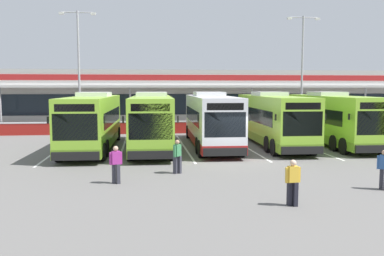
% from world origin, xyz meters
% --- Properties ---
extents(ground_plane, '(200.00, 200.00, 0.00)m').
position_xyz_m(ground_plane, '(0.00, 0.00, 0.00)').
color(ground_plane, '#605E5B').
extents(terminal_building, '(70.00, 13.00, 6.00)m').
position_xyz_m(terminal_building, '(-0.00, 26.91, 3.01)').
color(terminal_building, silver).
rests_on(terminal_building, ground).
extents(red_barrier_wall, '(60.00, 0.40, 1.10)m').
position_xyz_m(red_barrier_wall, '(0.00, 14.50, 0.56)').
color(red_barrier_wall, maroon).
rests_on(red_barrier_wall, ground).
extents(coach_bus_leftmost, '(3.15, 12.22, 3.78)m').
position_xyz_m(coach_bus_leftmost, '(-8.23, 5.63, 1.79)').
color(coach_bus_leftmost, '#8CC633').
rests_on(coach_bus_leftmost, ground).
extents(coach_bus_left_centre, '(3.15, 12.22, 3.78)m').
position_xyz_m(coach_bus_left_centre, '(-4.33, 5.51, 1.79)').
color(coach_bus_left_centre, '#8CC633').
rests_on(coach_bus_left_centre, ground).
extents(coach_bus_centre, '(3.15, 12.22, 3.78)m').
position_xyz_m(coach_bus_centre, '(-0.24, 6.08, 1.79)').
color(coach_bus_centre, silver).
rests_on(coach_bus_centre, ground).
extents(coach_bus_right_centre, '(3.15, 12.22, 3.78)m').
position_xyz_m(coach_bus_right_centre, '(4.23, 6.16, 1.79)').
color(coach_bus_right_centre, '#8CC633').
rests_on(coach_bus_right_centre, ground).
extents(coach_bus_rightmost, '(3.15, 12.22, 3.78)m').
position_xyz_m(coach_bus_rightmost, '(8.64, 6.16, 1.79)').
color(coach_bus_rightmost, '#8CC633').
rests_on(coach_bus_rightmost, ground).
extents(bay_stripe_far_west, '(0.14, 13.00, 0.01)m').
position_xyz_m(bay_stripe_far_west, '(-10.50, 6.00, 0.00)').
color(bay_stripe_far_west, silver).
rests_on(bay_stripe_far_west, ground).
extents(bay_stripe_west, '(0.14, 13.00, 0.01)m').
position_xyz_m(bay_stripe_west, '(-6.30, 6.00, 0.00)').
color(bay_stripe_west, silver).
rests_on(bay_stripe_west, ground).
extents(bay_stripe_mid_west, '(0.14, 13.00, 0.01)m').
position_xyz_m(bay_stripe_mid_west, '(-2.10, 6.00, 0.00)').
color(bay_stripe_mid_west, silver).
rests_on(bay_stripe_mid_west, ground).
extents(bay_stripe_centre, '(0.14, 13.00, 0.01)m').
position_xyz_m(bay_stripe_centre, '(2.10, 6.00, 0.00)').
color(bay_stripe_centre, silver).
rests_on(bay_stripe_centre, ground).
extents(bay_stripe_mid_east, '(0.14, 13.00, 0.01)m').
position_xyz_m(bay_stripe_mid_east, '(6.30, 6.00, 0.00)').
color(bay_stripe_mid_east, silver).
rests_on(bay_stripe_mid_east, ground).
extents(bay_stripe_east, '(0.14, 13.00, 0.01)m').
position_xyz_m(bay_stripe_east, '(10.50, 6.00, 0.00)').
color(bay_stripe_east, silver).
rests_on(bay_stripe_east, ground).
extents(pedestrian_in_dark_coat, '(0.42, 0.47, 1.62)m').
position_xyz_m(pedestrian_in_dark_coat, '(-3.28, -2.78, 0.87)').
color(pedestrian_in_dark_coat, '#33333D').
rests_on(pedestrian_in_dark_coat, ground).
extents(pedestrian_child, '(0.54, 0.30, 1.62)m').
position_xyz_m(pedestrian_child, '(0.25, -8.62, 0.87)').
color(pedestrian_child, black).
rests_on(pedestrian_child, ground).
extents(pedestrian_near_bin, '(0.49, 0.42, 1.62)m').
position_xyz_m(pedestrian_near_bin, '(4.70, -6.85, 0.87)').
color(pedestrian_near_bin, '#33333D').
rests_on(pedestrian_near_bin, ground).
extents(pedestrian_approaching_bus, '(0.54, 0.31, 1.62)m').
position_xyz_m(pedestrian_approaching_bus, '(-6.05, -4.54, 0.87)').
color(pedestrian_approaching_bus, '#33333D').
rests_on(pedestrian_approaching_bus, ground).
extents(lamp_post_west, '(3.24, 0.28, 11.00)m').
position_xyz_m(lamp_post_west, '(-10.72, 16.74, 6.29)').
color(lamp_post_west, '#9E9EA3').
rests_on(lamp_post_west, ground).
extents(lamp_post_centre, '(3.24, 0.28, 11.00)m').
position_xyz_m(lamp_post_centre, '(10.61, 17.02, 6.29)').
color(lamp_post_centre, '#9E9EA3').
rests_on(lamp_post_centre, ground).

